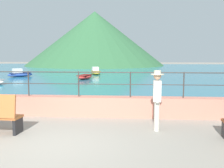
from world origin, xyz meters
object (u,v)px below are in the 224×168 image
object	(u,v)px
boat_0	(96,72)
boat_2	(85,77)
person_walking	(157,97)
boat_1	(20,74)

from	to	relation	value
boat_0	boat_2	bearing A→B (deg)	-92.19
person_walking	boat_1	distance (m)	19.88
boat_0	person_walking	bearing A→B (deg)	-76.86
person_walking	boat_0	xyz separation A→B (m)	(-4.59, 19.67, -0.65)
boat_1	person_walking	bearing A→B (deg)	-55.42
person_walking	boat_1	bearing A→B (deg)	124.58
boat_0	boat_1	xyz separation A→B (m)	(-6.68, -3.32, 0.00)
boat_1	boat_2	distance (m)	6.73
person_walking	boat_2	size ratio (longest dim) A/B	0.72
person_walking	boat_2	xyz separation A→B (m)	(-4.79, 14.59, -0.72)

